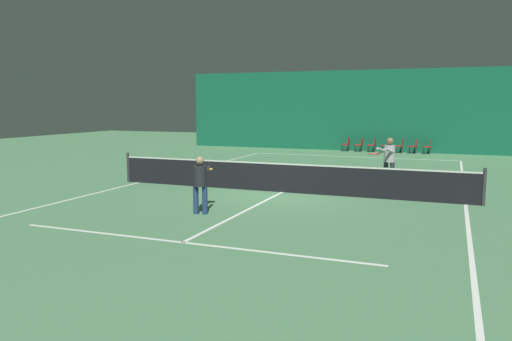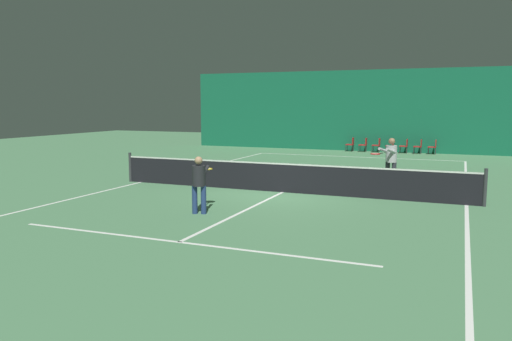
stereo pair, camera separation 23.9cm
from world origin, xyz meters
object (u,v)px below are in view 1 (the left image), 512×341
player_near (200,180)px  courtside_chair_3 (386,144)px  courtside_chair_0 (347,143)px  courtside_chair_6 (429,146)px  courtside_chair_4 (400,145)px  tennis_net (282,177)px  courtside_chair_2 (373,144)px  courtside_chair_1 (360,144)px  player_far (389,158)px  courtside_chair_5 (414,145)px

player_near → courtside_chair_3: size_ratio=1.78×
courtside_chair_0 → courtside_chair_6: same height
player_near → courtside_chair_4: 19.12m
tennis_net → courtside_chair_6: tennis_net is taller
courtside_chair_2 → player_near: bearing=-4.8°
courtside_chair_1 → tennis_net: bearing=0.5°
tennis_net → player_far: 4.13m
courtside_chair_1 → courtside_chair_2: size_ratio=1.00×
tennis_net → courtside_chair_5: (3.01, 15.04, -0.03)m
courtside_chair_3 → courtside_chair_2: bearing=-90.0°
tennis_net → courtside_chair_5: size_ratio=14.29×
courtside_chair_1 → courtside_chair_6: same height
player_far → courtside_chair_4: 12.28m
courtside_chair_1 → courtside_chair_4: (2.36, 0.00, 0.00)m
tennis_net → courtside_chair_2: bearing=87.5°
courtside_chair_2 → courtside_chair_4: size_ratio=1.00×
courtside_chair_1 → courtside_chair_3: 1.58m
courtside_chair_3 → courtside_chair_5: 1.58m
tennis_net → courtside_chair_0: tennis_net is taller
tennis_net → courtside_chair_1: (-0.14, 15.04, -0.03)m
tennis_net → player_far: size_ratio=7.22×
courtside_chair_2 → courtside_chair_1: bearing=-90.0°
courtside_chair_5 → courtside_chair_1: bearing=-90.0°
player_near → player_far: size_ratio=0.90×
tennis_net → player_near: size_ratio=8.01×
courtside_chair_2 → courtside_chair_3: size_ratio=1.00×
player_near → courtside_chair_1: size_ratio=1.78×
courtside_chair_2 → courtside_chair_6: size_ratio=1.00×
courtside_chair_0 → courtside_chair_3: same height
courtside_chair_1 → courtside_chair_5: (3.15, 0.00, 0.00)m
courtside_chair_0 → courtside_chair_5: size_ratio=1.00×
player_near → courtside_chair_5: size_ratio=1.78×
player_far → courtside_chair_1: bearing=-141.0°
courtside_chair_0 → courtside_chair_1: same height
tennis_net → courtside_chair_4: bearing=81.6°
courtside_chair_1 → courtside_chair_5: size_ratio=1.00×
player_far → courtside_chair_0: size_ratio=1.98×
courtside_chair_4 → courtside_chair_1: bearing=-90.0°
tennis_net → courtside_chair_1: 15.04m
courtside_chair_0 → courtside_chair_3: bearing=90.0°
player_near → courtside_chair_1: 18.87m
courtside_chair_2 → courtside_chair_5: size_ratio=1.00×
courtside_chair_0 → courtside_chair_4: size_ratio=1.00×
courtside_chair_4 → courtside_chair_6: same height
courtside_chair_3 → courtside_chair_5: bearing=90.0°
player_far → courtside_chair_2: bearing=-144.5°
courtside_chair_4 → courtside_chair_2: bearing=-90.0°
courtside_chair_5 → courtside_chair_6: size_ratio=1.00×
courtside_chair_2 → courtside_chair_6: 3.15m
courtside_chair_0 → courtside_chair_2: same height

